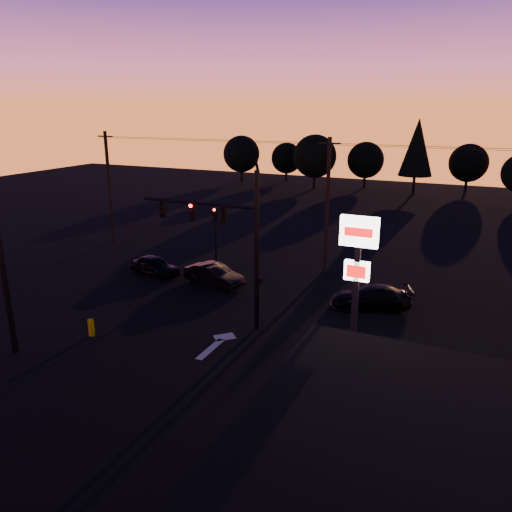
{
  "coord_description": "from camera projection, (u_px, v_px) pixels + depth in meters",
  "views": [
    {
      "loc": [
        11.17,
        -17.18,
        10.85
      ],
      "look_at": [
        1.0,
        5.0,
        3.5
      ],
      "focal_mm": 35.0,
      "sensor_mm": 36.0,
      "label": 1
    }
  ],
  "objects": [
    {
      "name": "pylon_sign",
      "position": [
        357.0,
        263.0,
        19.63
      ],
      "size": [
        1.5,
        0.28,
        6.8
      ],
      "color": "black",
      "rests_on": "ground"
    },
    {
      "name": "tree_4",
      "position": [
        417.0,
        147.0,
        62.28
      ],
      "size": [
        4.18,
        4.18,
        9.5
      ],
      "color": "black",
      "rests_on": "ground"
    },
    {
      "name": "suv_parked",
      "position": [
        376.0,
        415.0,
        17.04
      ],
      "size": [
        2.91,
        5.4,
        1.44
      ],
      "primitive_type": "imported",
      "rotation": [
        0.0,
        0.0,
        0.1
      ],
      "color": "black",
      "rests_on": "ground"
    },
    {
      "name": "utility_pole_1",
      "position": [
        327.0,
        206.0,
        32.6
      ],
      "size": [
        1.4,
        0.26,
        9.0
      ],
      "color": "black",
      "rests_on": "ground"
    },
    {
      "name": "tree_1",
      "position": [
        287.0,
        158.0,
        74.06
      ],
      "size": [
        4.54,
        4.54,
        5.71
      ],
      "color": "black",
      "rests_on": "ground"
    },
    {
      "name": "utility_pole_0",
      "position": [
        110.0,
        188.0,
        39.78
      ],
      "size": [
        1.4,
        0.26,
        9.0
      ],
      "color": "black",
      "rests_on": "ground"
    },
    {
      "name": "tree_3",
      "position": [
        366.0,
        160.0,
        68.31
      ],
      "size": [
        4.95,
        4.95,
        6.22
      ],
      "color": "black",
      "rests_on": "ground"
    },
    {
      "name": "car_right",
      "position": [
        370.0,
        297.0,
        27.76
      ],
      "size": [
        4.76,
        3.22,
        1.28
      ],
      "primitive_type": "imported",
      "rotation": [
        0.0,
        0.0,
        -1.21
      ],
      "color": "black",
      "rests_on": "ground"
    },
    {
      "name": "bollard",
      "position": [
        91.0,
        328.0,
        24.45
      ],
      "size": [
        0.29,
        0.29,
        0.86
      ],
      "primitive_type": "cylinder",
      "color": "#BEBB02",
      "rests_on": "ground"
    },
    {
      "name": "car_mid",
      "position": [
        214.0,
        275.0,
        31.35
      ],
      "size": [
        4.27,
        2.28,
        1.34
      ],
      "primitive_type": "imported",
      "rotation": [
        0.0,
        0.0,
        1.35
      ],
      "color": "black",
      "rests_on": "ground"
    },
    {
      "name": "ground",
      "position": [
        190.0,
        356.0,
        22.54
      ],
      "size": [
        120.0,
        120.0,
        0.0
      ],
      "primitive_type": "plane",
      "color": "black",
      "rests_on": "ground"
    },
    {
      "name": "secondary_signal",
      "position": [
        215.0,
        229.0,
        33.7
      ],
      "size": [
        0.3,
        0.31,
        4.35
      ],
      "color": "black",
      "rests_on": "ground"
    },
    {
      "name": "tree_0",
      "position": [
        241.0,
        154.0,
        73.66
      ],
      "size": [
        5.36,
        5.36,
        6.74
      ],
      "color": "black",
      "rests_on": "ground"
    },
    {
      "name": "tree_2",
      "position": [
        315.0,
        156.0,
        67.04
      ],
      "size": [
        5.77,
        5.78,
        7.26
      ],
      "color": "black",
      "rests_on": "ground"
    },
    {
      "name": "lane_arrow",
      "position": [
        217.0,
        343.0,
        23.79
      ],
      "size": [
        1.2,
        3.1,
        0.01
      ],
      "color": "beige",
      "rests_on": "ground"
    },
    {
      "name": "car_left",
      "position": [
        155.0,
        266.0,
        33.3
      ],
      "size": [
        3.96,
        2.21,
        1.27
      ],
      "primitive_type": "imported",
      "rotation": [
        0.0,
        0.0,
        1.37
      ],
      "color": "black",
      "rests_on": "ground"
    },
    {
      "name": "tree_5",
      "position": [
        469.0,
        163.0,
        64.87
      ],
      "size": [
        4.95,
        4.95,
        6.22
      ],
      "color": "black",
      "rests_on": "ground"
    },
    {
      "name": "power_wires",
      "position": [
        330.0,
        144.0,
        31.45
      ],
      "size": [
        36.0,
        1.22,
        0.07
      ],
      "color": "black",
      "rests_on": "ground"
    },
    {
      "name": "traffic_signal_mast",
      "position": [
        227.0,
        231.0,
        24.63
      ],
      "size": [
        6.79,
        0.52,
        8.58
      ],
      "color": "black",
      "rests_on": "ground"
    }
  ]
}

